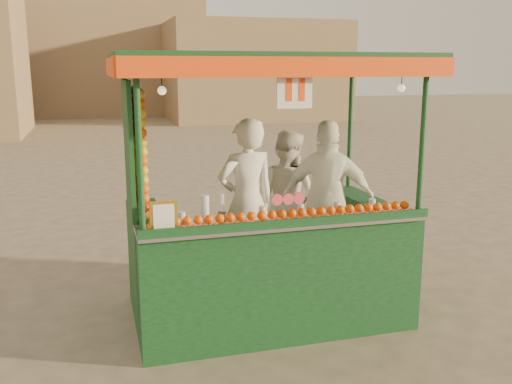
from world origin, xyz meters
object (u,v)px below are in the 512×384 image
object	(u,v)px
juice_cart	(261,238)
vendor_middle	(286,197)
vendor_left	(246,202)
vendor_right	(328,199)

from	to	relation	value
juice_cart	vendor_middle	distance (m)	1.00
juice_cart	vendor_left	xyz separation A→B (m)	(-0.08, 0.29, 0.34)
juice_cart	vendor_right	bearing A→B (deg)	15.91
juice_cart	vendor_middle	xyz separation A→B (m)	(0.56, 0.80, 0.23)
vendor_middle	vendor_left	bearing A→B (deg)	85.68
juice_cart	vendor_middle	bearing A→B (deg)	55.01
vendor_left	vendor_right	bearing A→B (deg)	168.53
vendor_left	vendor_middle	xyz separation A→B (m)	(0.64, 0.51, -0.10)
vendor_middle	vendor_right	size ratio (longest dim) A/B	0.91
vendor_middle	vendor_right	world-z (taller)	vendor_right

